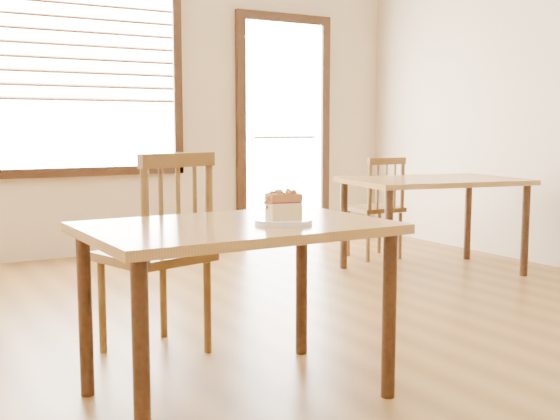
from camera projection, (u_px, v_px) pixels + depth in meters
name	position (u px, v px, depth m)	size (l,w,h in m)	color
window_right	(86.00, 51.00, 6.10)	(1.76, 0.10, 1.96)	white
entry_door	(284.00, 123.00, 7.17)	(1.08, 0.06, 2.29)	white
cafe_table_main	(236.00, 246.00, 2.94)	(1.25, 0.85, 0.75)	#A2793F
cafe_chair_main	(159.00, 253.00, 3.51)	(0.58, 0.58, 1.04)	brown
cafe_table_second	(433.00, 189.00, 5.53)	(1.47, 1.11, 0.75)	#A2793F
cafe_chair_second	(377.00, 207.00, 6.16)	(0.44, 0.44, 0.90)	brown
plate	(284.00, 222.00, 2.91)	(0.24, 0.24, 0.02)	white
cake_slice	(284.00, 205.00, 2.90)	(0.15, 0.12, 0.12)	#E4CE81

